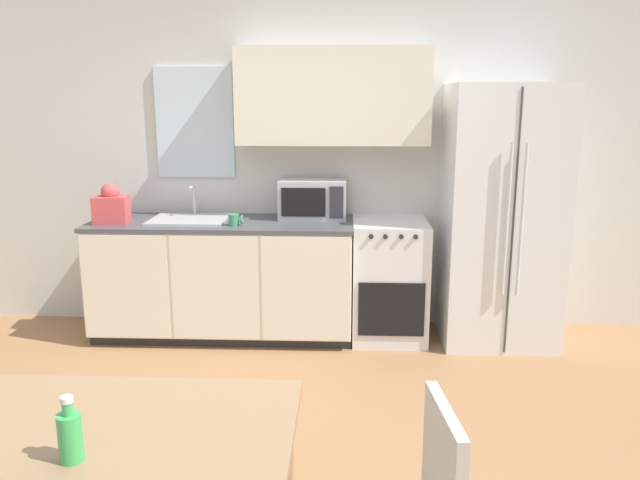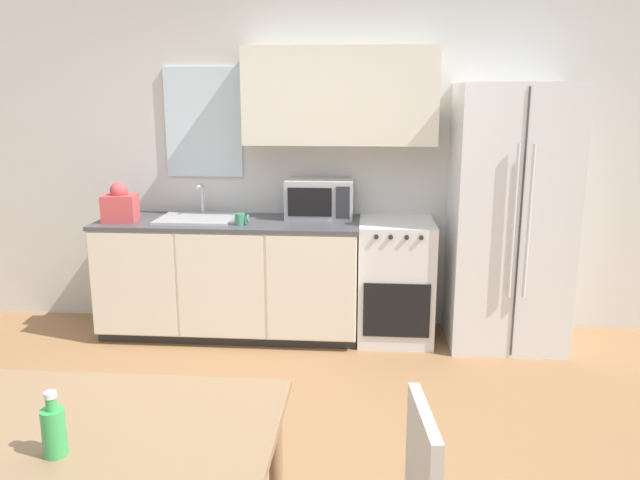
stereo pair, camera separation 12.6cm
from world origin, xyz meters
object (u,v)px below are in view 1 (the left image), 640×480
at_px(coffee_mug, 235,220).
at_px(dining_table, 96,469).
at_px(refrigerator, 501,216).
at_px(oven_range, 389,279).
at_px(drink_bottle, 70,435).
at_px(microwave, 313,199).

distance_m(coffee_mug, dining_table, 2.68).
distance_m(refrigerator, dining_table, 3.44).
bearing_deg(oven_range, drink_bottle, -111.56).
xyz_separation_m(microwave, drink_bottle, (-0.57, -3.06, -0.23)).
bearing_deg(drink_bottle, refrigerator, 55.88).
relative_size(refrigerator, coffee_mug, 18.08).
xyz_separation_m(oven_range, drink_bottle, (-1.16, -2.94, 0.37)).
bearing_deg(oven_range, microwave, 168.05).
xyz_separation_m(microwave, coffee_mug, (-0.55, -0.31, -0.11)).
xyz_separation_m(oven_range, dining_table, (-1.13, -2.85, 0.20)).
height_order(coffee_mug, dining_table, coffee_mug).
bearing_deg(coffee_mug, drink_bottle, -90.37).
xyz_separation_m(oven_range, coffee_mug, (-1.14, -0.19, 0.49)).
relative_size(oven_range, refrigerator, 0.48).
bearing_deg(drink_bottle, microwave, 79.46).
bearing_deg(dining_table, microwave, 79.76).
relative_size(oven_range, microwave, 1.77).
relative_size(refrigerator, microwave, 3.73).
distance_m(oven_range, coffee_mug, 1.26).
bearing_deg(refrigerator, coffee_mug, -175.28).
relative_size(oven_range, coffee_mug, 8.60).
bearing_deg(coffee_mug, microwave, 29.59).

